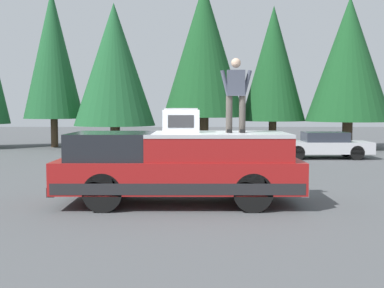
{
  "coord_description": "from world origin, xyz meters",
  "views": [
    {
      "loc": [
        -11.13,
        0.15,
        2.2
      ],
      "look_at": [
        0.16,
        0.17,
        1.35
      ],
      "focal_mm": 44.16,
      "sensor_mm": 36.0,
      "label": 1
    }
  ],
  "objects": [
    {
      "name": "conifer_far_left",
      "position": [
        14.82,
        -8.36,
        4.86
      ],
      "size": [
        4.57,
        4.57,
        8.25
      ],
      "color": "#4C3826",
      "rests_on": "ground"
    },
    {
      "name": "ground_plane",
      "position": [
        0.0,
        0.0,
        0.0
      ],
      "size": [
        90.0,
        90.0,
        0.0
      ],
      "primitive_type": "plane",
      "color": "#4C4F51"
    },
    {
      "name": "conifer_left",
      "position": [
        16.28,
        -4.49,
        4.76
      ],
      "size": [
        3.69,
        3.69,
        8.06
      ],
      "color": "#4C3826",
      "rests_on": "ground"
    },
    {
      "name": "conifer_center_right",
      "position": [
        14.36,
        4.35,
        4.53
      ],
      "size": [
        4.36,
        4.36,
        7.81
      ],
      "color": "#4C3826",
      "rests_on": "ground"
    },
    {
      "name": "pickup_truck",
      "position": [
        -0.34,
        0.46,
        0.87
      ],
      "size": [
        2.01,
        5.54,
        1.65
      ],
      "color": "maroon",
      "rests_on": "ground"
    },
    {
      "name": "person_on_truck_bed",
      "position": [
        -0.34,
        -0.83,
        2.55
      ],
      "size": [
        0.29,
        0.72,
        1.69
      ],
      "color": "#423D38",
      "rests_on": "pickup_truck"
    },
    {
      "name": "parked_car_silver",
      "position": [
        9.67,
        -5.62,
        0.58
      ],
      "size": [
        1.64,
        4.1,
        1.16
      ],
      "color": "silver",
      "rests_on": "ground"
    },
    {
      "name": "compressor_unit",
      "position": [
        -0.15,
        0.42,
        1.93
      ],
      "size": [
        0.65,
        0.84,
        0.56
      ],
      "color": "silver",
      "rests_on": "pickup_truck"
    },
    {
      "name": "conifer_right",
      "position": [
        15.63,
        8.02,
        5.23
      ],
      "size": [
        3.32,
        3.32,
        8.85
      ],
      "color": "#4C3826",
      "rests_on": "ground"
    },
    {
      "name": "parked_car_white",
      "position": [
        9.77,
        -0.07,
        0.58
      ],
      "size": [
        1.64,
        4.1,
        1.16
      ],
      "color": "white",
      "rests_on": "ground"
    },
    {
      "name": "conifer_center_left",
      "position": [
        15.21,
        -0.46,
        5.4
      ],
      "size": [
        4.55,
        4.55,
        9.11
      ],
      "color": "#4C3826",
      "rests_on": "ground"
    }
  ]
}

